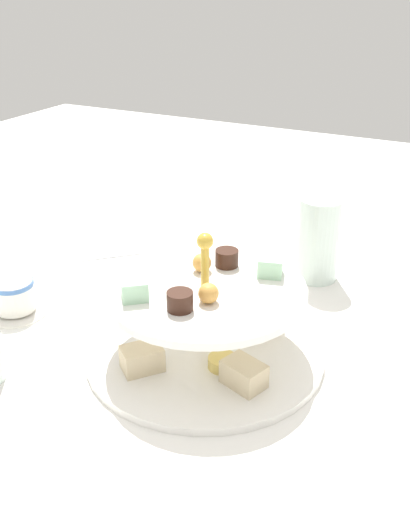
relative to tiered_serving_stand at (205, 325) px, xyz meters
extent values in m
plane|color=white|center=(0.00, 0.00, -0.04)|extent=(2.40, 2.40, 0.00)
cylinder|color=white|center=(0.00, 0.00, -0.04)|extent=(0.30, 0.30, 0.01)
cylinder|color=white|center=(0.00, 0.00, 0.05)|extent=(0.25, 0.25, 0.01)
cylinder|color=gold|center=(0.00, 0.00, 0.04)|extent=(0.01, 0.01, 0.16)
sphere|color=gold|center=(0.00, 0.00, 0.12)|extent=(0.02, 0.02, 0.02)
cube|color=beige|center=(0.07, -0.05, -0.02)|extent=(0.06, 0.05, 0.03)
cube|color=beige|center=(0.05, 0.07, -0.02)|extent=(0.05, 0.06, 0.03)
cube|color=beige|center=(-0.07, 0.05, -0.02)|extent=(0.06, 0.05, 0.03)
cube|color=beige|center=(-0.05, -0.07, -0.02)|extent=(0.06, 0.06, 0.03)
cylinder|color=#E5C660|center=(0.04, -0.03, -0.03)|extent=(0.04, 0.04, 0.01)
cylinder|color=#381E14|center=(0.00, 0.06, 0.07)|extent=(0.03, 0.03, 0.02)
cylinder|color=#381E14|center=(0.00, -0.06, 0.07)|extent=(0.03, 0.03, 0.02)
cube|color=#B2E5BC|center=(0.06, 0.06, 0.07)|extent=(0.04, 0.04, 0.02)
cube|color=#B2E5BC|center=(-0.06, -0.06, 0.07)|extent=(0.04, 0.04, 0.02)
sphere|color=gold|center=(-0.02, 0.03, 0.07)|extent=(0.02, 0.02, 0.02)
sphere|color=gold|center=(0.02, -0.03, 0.07)|extent=(0.02, 0.02, 0.02)
cylinder|color=silver|center=(0.06, 0.27, 0.02)|extent=(0.07, 0.07, 0.13)
cylinder|color=white|center=(-0.29, -0.03, -0.04)|extent=(0.09, 0.09, 0.01)
cylinder|color=white|center=(-0.29, -0.03, -0.02)|extent=(0.06, 0.06, 0.04)
cylinder|color=#4772B2|center=(-0.29, -0.03, 0.00)|extent=(0.06, 0.06, 0.01)
cube|color=silver|center=(-0.25, 0.21, -0.04)|extent=(0.13, 0.13, 0.00)
camera|label=1|loc=(0.29, -0.56, 0.40)|focal=41.54mm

